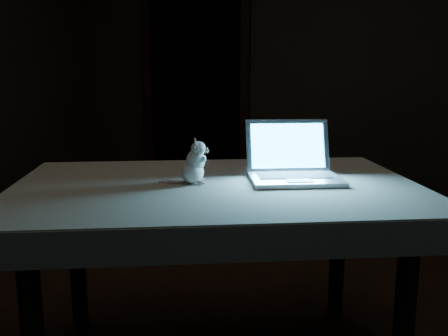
% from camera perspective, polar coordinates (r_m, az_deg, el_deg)
% --- Properties ---
extents(back_wall, '(4.50, 0.04, 2.60)m').
position_cam_1_polar(back_wall, '(4.49, 10.24, 12.27)').
color(back_wall, black).
rests_on(back_wall, ground).
extents(doorway, '(1.06, 0.36, 2.13)m').
position_cam_1_polar(doorway, '(4.78, -3.21, 9.54)').
color(doorway, black).
rests_on(doorway, back_wall).
extents(table, '(1.68, 1.42, 0.77)m').
position_cam_1_polar(table, '(2.03, -0.87, -12.61)').
color(table, black).
rests_on(table, floor).
extents(tablecloth, '(1.68, 1.26, 0.11)m').
position_cam_1_polar(tablecloth, '(1.95, 0.02, -3.15)').
color(tablecloth, '#BFB5A0').
rests_on(tablecloth, table).
extents(laptop, '(0.44, 0.42, 0.24)m').
position_cam_1_polar(laptop, '(1.94, 8.24, 1.86)').
color(laptop, '#A8A8AC').
rests_on(laptop, tablecloth).
extents(plush_mouse, '(0.15, 0.15, 0.17)m').
position_cam_1_polar(plush_mouse, '(1.90, -3.63, 0.78)').
color(plush_mouse, white).
rests_on(plush_mouse, tablecloth).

